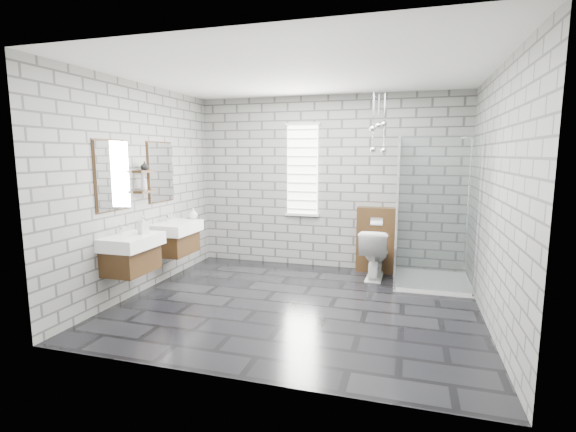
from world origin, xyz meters
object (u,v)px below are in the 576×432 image
at_px(shower_enclosure, 426,250).
at_px(cistern_panel, 377,240).
at_px(toilet, 374,253).
at_px(vanity_right, 174,229).
at_px(vanity_left, 129,243).

bearing_deg(shower_enclosure, cistern_panel, 143.59).
bearing_deg(toilet, cistern_panel, -89.07).
bearing_deg(vanity_right, shower_enclosure, 12.82).
relative_size(vanity_right, toilet, 2.16).
height_order(vanity_left, shower_enclosure, shower_enclosure).
xyz_separation_m(vanity_right, shower_enclosure, (3.41, 0.78, -0.25)).
distance_m(vanity_right, toilet, 2.90).
xyz_separation_m(vanity_left, cistern_panel, (2.71, 2.28, -0.26)).
bearing_deg(shower_enclosure, toilet, 165.03).
relative_size(vanity_right, shower_enclosure, 0.77).
height_order(vanity_left, toilet, vanity_left).
xyz_separation_m(cistern_panel, shower_enclosure, (0.70, -0.52, 0.00)).
distance_m(shower_enclosure, toilet, 0.74).
relative_size(vanity_left, vanity_right, 1.00).
relative_size(vanity_left, toilet, 2.16).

